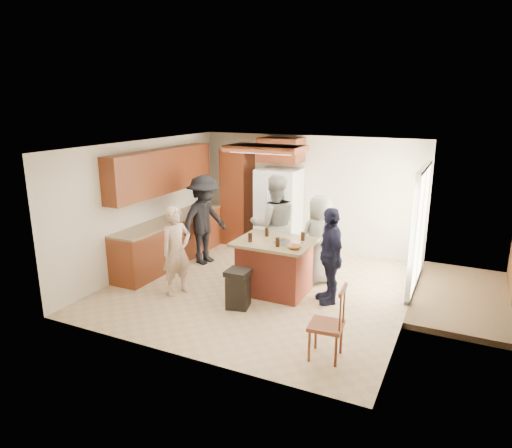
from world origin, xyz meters
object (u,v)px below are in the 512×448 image
at_px(person_side_right, 330,255).
at_px(kitchen_island, 275,266).
at_px(person_behind_left, 274,225).
at_px(trash_bin, 238,288).
at_px(person_front_left, 176,251).
at_px(spindle_chair, 328,326).
at_px(person_counter, 204,220).
at_px(person_behind_right, 320,239).
at_px(refrigerator, 279,210).

bearing_deg(person_side_right, kitchen_island, -120.89).
height_order(person_behind_left, trash_bin, person_behind_left).
bearing_deg(person_side_right, trash_bin, -88.93).
xyz_separation_m(person_front_left, spindle_chair, (2.92, -0.88, -0.31)).
height_order(person_behind_left, spindle_chair, person_behind_left).
xyz_separation_m(person_behind_left, kitchen_island, (0.37, -0.85, -0.47)).
height_order(person_front_left, spindle_chair, person_front_left).
relative_size(person_front_left, person_behind_left, 0.80).
bearing_deg(spindle_chair, kitchen_island, 131.35).
height_order(person_counter, spindle_chair, person_counter).
xyz_separation_m(person_behind_right, trash_bin, (-0.83, -1.59, -0.49)).
xyz_separation_m(refrigerator, kitchen_island, (0.86, -2.20, -0.43)).
bearing_deg(person_side_right, spindle_chair, -16.92).
xyz_separation_m(person_front_left, refrigerator, (0.63, 2.96, 0.14)).
height_order(person_front_left, person_behind_left, person_behind_left).
bearing_deg(refrigerator, trash_bin, -79.22).
height_order(person_side_right, person_counter, person_counter).
height_order(person_side_right, trash_bin, person_side_right).
bearing_deg(person_front_left, kitchen_island, -41.89).
bearing_deg(spindle_chair, trash_bin, 154.17).
relative_size(person_side_right, refrigerator, 0.89).
relative_size(person_behind_left, person_side_right, 1.19).
relative_size(refrigerator, kitchen_island, 1.41).
relative_size(person_behind_left, trash_bin, 3.01).
relative_size(person_behind_right, spindle_chair, 1.63).
relative_size(person_behind_left, person_counter, 1.05).
xyz_separation_m(person_behind_right, person_side_right, (0.41, -0.74, -0.01)).
bearing_deg(person_front_left, refrigerator, 9.05).
height_order(person_front_left, person_counter, person_counter).
height_order(person_front_left, person_side_right, person_side_right).
height_order(person_side_right, refrigerator, refrigerator).
bearing_deg(person_behind_left, person_counter, -27.24).
bearing_deg(person_counter, person_behind_left, -75.46).
xyz_separation_m(person_behind_left, person_counter, (-1.49, -0.10, -0.05)).
bearing_deg(person_side_right, person_front_left, -105.04).
bearing_deg(refrigerator, person_counter, -124.90).
xyz_separation_m(person_counter, trash_bin, (1.58, -1.56, -0.58)).
xyz_separation_m(refrigerator, spindle_chair, (2.30, -3.84, -0.45)).
height_order(person_behind_right, person_side_right, person_behind_right).
relative_size(person_front_left, spindle_chair, 1.53).
bearing_deg(person_front_left, person_behind_left, -13.46).
bearing_deg(person_behind_right, person_behind_left, -47.10).
xyz_separation_m(person_behind_left, person_side_right, (1.33, -0.82, -0.15)).
bearing_deg(spindle_chair, person_side_right, 106.22).
distance_m(person_counter, trash_bin, 2.30).
distance_m(person_side_right, person_counter, 2.91).
bearing_deg(kitchen_island, spindle_chair, -48.65).
bearing_deg(kitchen_island, person_behind_left, 113.66).
distance_m(person_front_left, kitchen_island, 1.69).
bearing_deg(person_behind_right, spindle_chair, 67.77).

